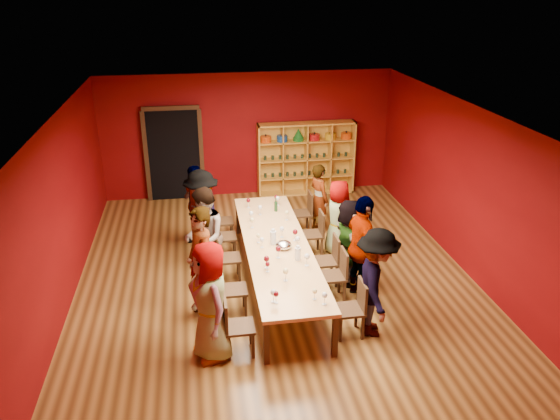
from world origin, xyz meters
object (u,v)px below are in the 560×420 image
at_px(chair_person_left_1, 229,287).
at_px(person_left_4, 196,205).
at_px(chair_person_right_2, 330,258).
at_px(person_right_4, 319,198).
at_px(chair_person_left_2, 224,255).
at_px(chair_person_left_3, 221,234).
at_px(tasting_table, 277,247).
at_px(person_right_0, 376,283).
at_px(chair_person_right_0, 355,306).
at_px(person_right_3, 338,218).
at_px(chair_person_right_1, 337,272).
at_px(person_right_2, 349,242).
at_px(chair_person_left_0, 234,324).
at_px(person_left_0, 210,302).
at_px(chair_person_left_4, 219,219).
at_px(chair_person_right_3, 316,231).
at_px(spittoon_bowl, 284,245).
at_px(wine_bottle, 276,206).
at_px(person_left_2, 204,237).
at_px(person_right_1, 362,248).
at_px(chair_person_right_4, 305,210).
at_px(shelving_unit, 306,155).
at_px(person_left_1, 201,264).

distance_m(chair_person_left_1, person_left_4, 2.76).
bearing_deg(chair_person_right_2, person_right_4, 82.20).
bearing_deg(chair_person_left_2, chair_person_left_3, 90.00).
distance_m(tasting_table, chair_person_right_2, 0.94).
xyz_separation_m(person_right_0, person_right_4, (-0.01, 3.69, -0.11)).
height_order(tasting_table, chair_person_right_0, chair_person_right_0).
relative_size(chair_person_right_2, person_right_3, 0.59).
xyz_separation_m(chair_person_right_1, person_right_2, (0.34, 0.53, 0.29)).
bearing_deg(chair_person_left_2, chair_person_left_0, -90.00).
distance_m(person_left_0, chair_person_left_4, 3.75).
relative_size(person_left_4, chair_person_right_2, 1.86).
bearing_deg(chair_person_right_3, person_right_2, -72.77).
distance_m(person_left_0, chair_person_right_1, 2.47).
bearing_deg(chair_person_left_1, person_right_2, 17.85).
xyz_separation_m(spittoon_bowl, wine_bottle, (0.12, 1.63, 0.04)).
distance_m(person_right_3, wine_bottle, 1.25).
bearing_deg(chair_person_left_3, chair_person_right_2, -35.00).
relative_size(chair_person_left_3, chair_person_left_4, 1.00).
xyz_separation_m(tasting_table, spittoon_bowl, (0.09, -0.16, 0.12)).
height_order(person_left_2, chair_person_right_2, person_left_2).
xyz_separation_m(person_right_3, wine_bottle, (-1.13, 0.51, 0.10)).
height_order(person_left_0, person_right_1, person_right_1).
bearing_deg(wine_bottle, person_left_0, -113.29).
bearing_deg(chair_person_left_3, person_left_0, -95.98).
relative_size(chair_person_right_2, chair_person_right_3, 1.00).
bearing_deg(person_left_4, chair_person_right_4, 68.67).
distance_m(chair_person_right_4, spittoon_bowl, 2.33).
bearing_deg(chair_person_right_0, person_right_4, 85.44).
bearing_deg(spittoon_bowl, person_right_3, 41.80).
bearing_deg(person_right_1, person_right_3, -7.96).
xyz_separation_m(person_right_2, chair_person_right_3, (-0.34, 1.11, -0.29)).
xyz_separation_m(person_left_0, wine_bottle, (1.43, 3.33, -0.04)).
distance_m(person_right_2, chair_person_right_4, 2.19).
height_order(shelving_unit, person_right_0, shelving_unit).
bearing_deg(chair_person_left_0, chair_person_right_0, 5.39).
bearing_deg(person_left_1, chair_person_left_2, 140.35).
relative_size(chair_person_left_4, person_right_4, 0.59).
distance_m(tasting_table, person_left_2, 1.27).
height_order(person_right_4, wine_bottle, person_right_4).
bearing_deg(tasting_table, person_right_0, -54.20).
xyz_separation_m(chair_person_left_1, person_left_2, (-0.32, 1.09, 0.39)).
bearing_deg(person_right_4, chair_person_left_0, 131.36).
xyz_separation_m(shelving_unit, person_right_0, (-0.18, -6.00, -0.13)).
bearing_deg(person_right_0, chair_person_left_1, 79.79).
bearing_deg(chair_person_left_0, chair_person_left_4, 90.00).
relative_size(chair_person_right_2, person_right_2, 0.57).
height_order(chair_person_left_0, chair_person_right_2, same).
bearing_deg(chair_person_right_2, spittoon_bowl, -179.19).
bearing_deg(person_left_0, person_right_3, 119.69).
xyz_separation_m(chair_person_left_1, person_left_1, (-0.41, 0.00, 0.44)).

